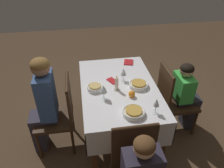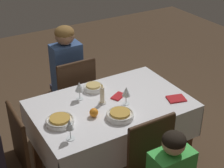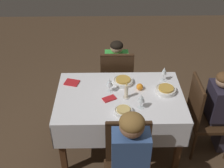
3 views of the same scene
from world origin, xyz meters
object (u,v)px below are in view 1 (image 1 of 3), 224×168
(person_adult_denim, at_px, (43,102))
(dining_table, at_px, (119,94))
(person_child_green, at_px, (186,94))
(wine_glass_south, at_px, (104,89))
(orange_fruit, at_px, (132,94))
(wine_glass_north, at_px, (123,72))
(bowl_south, at_px, (95,87))
(chair_north, at_px, (172,98))
(napkin_spare_side, at_px, (129,62))
(bowl_north, at_px, (139,85))
(candle_centerpiece, at_px, (117,84))
(chair_south, at_px, (60,113))
(bowl_east, at_px, (134,112))
(wine_glass_east, at_px, (156,103))
(napkin_red_folded, at_px, (112,81))

(person_adult_denim, bearing_deg, dining_table, 93.44)
(person_child_green, xyz_separation_m, wine_glass_south, (0.21, -1.07, 0.35))
(orange_fruit, bearing_deg, wine_glass_north, -175.21)
(bowl_south, bearing_deg, chair_north, 91.93)
(wine_glass_north, relative_size, napkin_spare_side, 0.91)
(person_adult_denim, bearing_deg, bowl_north, 90.35)
(dining_table, relative_size, person_child_green, 1.36)
(chair_north, height_order, candle_centerpiece, candle_centerpiece)
(chair_south, height_order, bowl_east, chair_south)
(bowl_south, bearing_deg, wine_glass_north, 110.43)
(chair_north, height_order, wine_glass_east, same)
(chair_south, relative_size, wine_glass_east, 5.51)
(chair_south, bearing_deg, candle_centerpiece, 88.98)
(bowl_south, xyz_separation_m, bowl_north, (0.02, 0.50, -0.00))
(person_child_green, bearing_deg, napkin_red_folded, 83.88)
(wine_glass_north, bearing_deg, bowl_north, 44.47)
(dining_table, xyz_separation_m, wine_glass_south, (0.20, -0.20, 0.23))
(dining_table, distance_m, orange_fruit, 0.28)
(chair_north, relative_size, orange_fruit, 13.12)
(wine_glass_north, bearing_deg, chair_north, 81.14)
(bowl_north, relative_size, napkin_red_folded, 1.43)
(chair_south, relative_size, person_adult_denim, 0.77)
(dining_table, height_order, wine_glass_north, wine_glass_north)
(dining_table, xyz_separation_m, orange_fruit, (0.22, 0.10, 0.15))
(bowl_south, height_order, bowl_north, same)
(person_adult_denim, bearing_deg, bowl_east, 64.32)
(bowl_east, xyz_separation_m, orange_fruit, (-0.27, 0.04, 0.01))
(dining_table, xyz_separation_m, wine_glass_north, (-0.11, 0.07, 0.23))
(dining_table, height_order, person_adult_denim, person_adult_denim)
(chair_south, distance_m, wine_glass_east, 1.13)
(wine_glass_north, bearing_deg, napkin_spare_side, 159.09)
(chair_south, xyz_separation_m, bowl_east, (0.44, 0.75, 0.29))
(dining_table, relative_size, bowl_south, 7.44)
(dining_table, distance_m, napkin_spare_side, 0.58)
(chair_north, height_order, wine_glass_south, chair_north)
(person_child_green, distance_m, bowl_north, 0.70)
(chair_north, relative_size, bowl_east, 4.25)
(wine_glass_north, height_order, napkin_red_folded, wine_glass_north)
(chair_south, distance_m, wine_glass_south, 0.64)
(candle_centerpiece, distance_m, napkin_red_folded, 0.19)
(dining_table, xyz_separation_m, bowl_north, (0.04, 0.22, 0.14))
(candle_centerpiece, height_order, napkin_red_folded, candle_centerpiece)
(chair_north, relative_size, wine_glass_south, 5.66)
(napkin_red_folded, bearing_deg, person_adult_denim, -78.59)
(wine_glass_north, bearing_deg, person_child_green, 83.07)
(bowl_south, distance_m, napkin_red_folded, 0.26)
(chair_north, bearing_deg, wine_glass_south, 103.02)
(person_adult_denim, distance_m, candle_centerpiece, 0.83)
(dining_table, height_order, wine_glass_south, wine_glass_south)
(person_child_green, bearing_deg, orange_fruit, 106.24)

